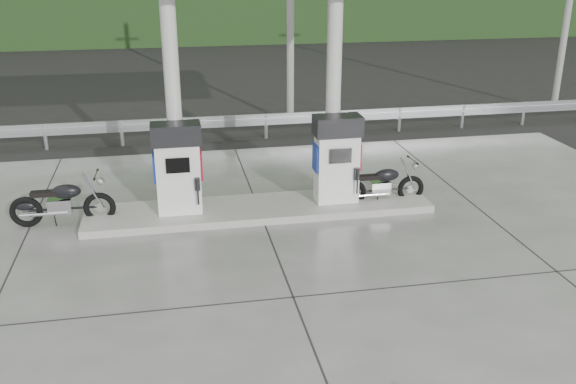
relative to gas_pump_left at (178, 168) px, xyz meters
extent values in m
plane|color=black|center=(1.60, -2.50, -1.07)|extent=(160.00, 160.00, 0.00)
cube|color=slate|center=(1.60, -2.50, -1.06)|extent=(18.00, 14.00, 0.02)
cube|color=#9E9D93|center=(1.60, 0.00, -0.98)|extent=(7.00, 1.40, 0.15)
cylinder|color=white|center=(0.00, 0.40, 1.60)|extent=(0.30, 0.30, 5.00)
cylinder|color=white|center=(3.20, 0.40, 1.60)|extent=(0.30, 0.30, 5.00)
cube|color=black|center=(1.60, 9.00, -1.07)|extent=(60.00, 7.00, 0.01)
camera|label=1|loc=(-0.12, -12.03, 3.99)|focal=40.00mm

